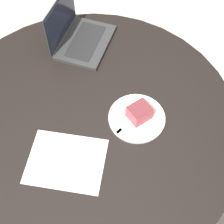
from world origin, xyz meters
TOP-DOWN VIEW (x-y plane):
  - ground_plane at (0.00, 0.00)m, footprint 12.00×12.00m
  - dining_table at (0.00, 0.00)m, footprint 1.30×1.30m
  - paper_document at (0.15, 0.17)m, footprint 0.37×0.35m
  - plate at (-0.19, 0.09)m, footprint 0.24×0.24m
  - cake_slice at (-0.20, 0.09)m, footprint 0.10×0.09m
  - fork at (-0.14, 0.11)m, footprint 0.17×0.08m
  - laptop at (-0.11, -0.42)m, footprint 0.37×0.38m

SIDE VIEW (x-z plane):
  - ground_plane at x=0.00m, z-range 0.00..0.00m
  - dining_table at x=0.00m, z-range 0.23..1.00m
  - paper_document at x=0.15m, z-range 0.77..0.77m
  - plate at x=-0.19m, z-range 0.77..0.78m
  - fork at x=-0.14m, z-range 0.78..0.79m
  - laptop at x=-0.11m, z-range 0.69..0.93m
  - cake_slice at x=-0.20m, z-range 0.78..0.85m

